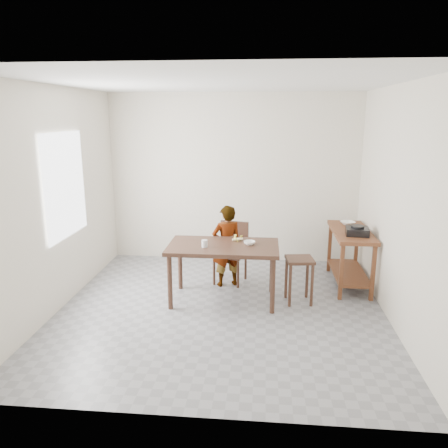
# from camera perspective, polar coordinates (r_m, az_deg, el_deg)

# --- Properties ---
(floor) EXTENTS (4.00, 4.00, 0.04)m
(floor) POSITION_cam_1_polar(r_m,az_deg,el_deg) (5.54, -0.39, -11.31)
(floor) COLOR gray
(floor) RESTS_ON ground
(ceiling) EXTENTS (4.00, 4.00, 0.04)m
(ceiling) POSITION_cam_1_polar(r_m,az_deg,el_deg) (5.02, -0.45, 18.25)
(ceiling) COLOR white
(ceiling) RESTS_ON wall_back
(wall_back) EXTENTS (4.00, 0.04, 2.70)m
(wall_back) POSITION_cam_1_polar(r_m,az_deg,el_deg) (7.09, 1.23, 5.93)
(wall_back) COLOR silver
(wall_back) RESTS_ON ground
(wall_front) EXTENTS (4.00, 0.04, 2.70)m
(wall_front) POSITION_cam_1_polar(r_m,az_deg,el_deg) (3.17, -4.12, -4.47)
(wall_front) COLOR silver
(wall_front) RESTS_ON ground
(wall_left) EXTENTS (0.04, 4.00, 2.70)m
(wall_left) POSITION_cam_1_polar(r_m,az_deg,el_deg) (5.67, -21.20, 2.92)
(wall_left) COLOR silver
(wall_left) RESTS_ON ground
(wall_right) EXTENTS (0.04, 4.00, 2.70)m
(wall_right) POSITION_cam_1_polar(r_m,az_deg,el_deg) (5.30, 21.88, 2.13)
(wall_right) COLOR silver
(wall_right) RESTS_ON ground
(window_pane) EXTENTS (0.02, 1.10, 1.30)m
(window_pane) POSITION_cam_1_polar(r_m,az_deg,el_deg) (5.80, -20.02, 4.76)
(window_pane) COLOR white
(window_pane) RESTS_ON wall_left
(dining_table) EXTENTS (1.40, 0.80, 0.75)m
(dining_table) POSITION_cam_1_polar(r_m,az_deg,el_deg) (5.66, -0.10, -6.39)
(dining_table) COLOR #3F261B
(dining_table) RESTS_ON floor
(prep_counter) EXTENTS (0.50, 1.20, 0.80)m
(prep_counter) POSITION_cam_1_polar(r_m,az_deg,el_deg) (6.41, 16.07, -4.26)
(prep_counter) COLOR brown
(prep_counter) RESTS_ON floor
(child) EXTENTS (0.50, 0.42, 1.16)m
(child) POSITION_cam_1_polar(r_m,az_deg,el_deg) (6.09, 0.35, -2.89)
(child) COLOR white
(child) RESTS_ON floor
(dining_chair) EXTENTS (0.51, 0.51, 0.86)m
(dining_chair) POSITION_cam_1_polar(r_m,az_deg,el_deg) (6.25, 0.81, -3.86)
(dining_chair) COLOR #3F261B
(dining_chair) RESTS_ON floor
(stool) EXTENTS (0.38, 0.38, 0.59)m
(stool) POSITION_cam_1_polar(r_m,az_deg,el_deg) (5.72, 9.75, -7.25)
(stool) COLOR #3F261B
(stool) RESTS_ON floor
(glass_tumbler) EXTENTS (0.09, 0.09, 0.09)m
(glass_tumbler) POSITION_cam_1_polar(r_m,az_deg,el_deg) (5.45, -2.55, -2.56)
(glass_tumbler) COLOR silver
(glass_tumbler) RESTS_ON dining_table
(small_bowl) EXTENTS (0.17, 0.17, 0.05)m
(small_bowl) POSITION_cam_1_polar(r_m,az_deg,el_deg) (5.56, 3.34, -2.47)
(small_bowl) COLOR white
(small_bowl) RESTS_ON dining_table
(banana) EXTENTS (0.17, 0.14, 0.06)m
(banana) POSITION_cam_1_polar(r_m,az_deg,el_deg) (5.71, 1.77, -1.97)
(banana) COLOR gold
(banana) RESTS_ON dining_table
(serving_bowl) EXTENTS (0.26, 0.26, 0.05)m
(serving_bowl) POSITION_cam_1_polar(r_m,az_deg,el_deg) (6.60, 15.85, 0.12)
(serving_bowl) COLOR white
(serving_bowl) RESTS_ON prep_counter
(gas_burner) EXTENTS (0.33, 0.33, 0.10)m
(gas_burner) POSITION_cam_1_polar(r_m,az_deg,el_deg) (6.07, 17.01, -0.91)
(gas_burner) COLOR black
(gas_burner) RESTS_ON prep_counter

